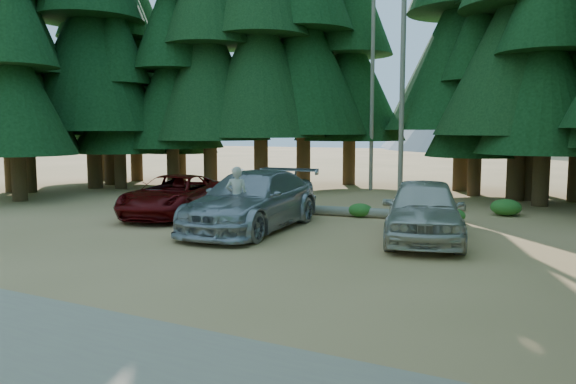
% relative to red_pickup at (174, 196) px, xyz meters
% --- Properties ---
extents(ground, '(160.00, 160.00, 0.00)m').
position_rel_red_pickup_xyz_m(ground, '(4.53, -4.25, -0.74)').
color(ground, '#9C7842').
rests_on(ground, ground).
extents(forest_belt_north, '(36.00, 7.00, 22.00)m').
position_rel_red_pickup_xyz_m(forest_belt_north, '(4.53, 10.75, -0.74)').
color(forest_belt_north, black).
rests_on(forest_belt_north, ground).
extents(snag_front, '(0.24, 0.24, 12.00)m').
position_rel_red_pickup_xyz_m(snag_front, '(5.33, 10.25, 5.26)').
color(snag_front, gray).
rests_on(snag_front, ground).
extents(snag_back, '(0.20, 0.20, 10.00)m').
position_rel_red_pickup_xyz_m(snag_back, '(3.33, 11.75, 4.26)').
color(snag_back, gray).
rests_on(snag_back, ground).
extents(mountain_peak, '(48.00, 50.00, 28.00)m').
position_rel_red_pickup_xyz_m(mountain_peak, '(1.94, 83.98, 11.97)').
color(mountain_peak, gray).
rests_on(mountain_peak, ground).
extents(red_pickup, '(3.70, 5.76, 1.48)m').
position_rel_red_pickup_xyz_m(red_pickup, '(0.00, 0.00, 0.00)').
color(red_pickup, '#550708').
rests_on(red_pickup, ground).
extents(silver_minivan_center, '(3.00, 6.41, 1.81)m').
position_rel_red_pickup_xyz_m(silver_minivan_center, '(3.93, -1.01, 0.17)').
color(silver_minivan_center, '#9C9FA4').
rests_on(silver_minivan_center, ground).
extents(silver_minivan_right, '(3.33, 5.52, 1.76)m').
position_rel_red_pickup_xyz_m(silver_minivan_right, '(9.12, -0.29, 0.14)').
color(silver_minivan_right, beige).
rests_on(silver_minivan_right, ground).
extents(frisbee_player, '(0.76, 0.62, 1.81)m').
position_rel_red_pickup_xyz_m(frisbee_player, '(4.13, -2.19, 0.42)').
color(frisbee_player, beige).
rests_on(frisbee_player, ground).
extents(log_left, '(4.01, 0.49, 0.29)m').
position_rel_red_pickup_xyz_m(log_left, '(0.01, 4.66, -0.60)').
color(log_left, gray).
rests_on(log_left, ground).
extents(log_mid, '(3.33, 0.48, 0.27)m').
position_rel_red_pickup_xyz_m(log_mid, '(7.45, 6.25, -0.60)').
color(log_mid, gray).
rests_on(log_mid, ground).
extents(log_right, '(5.39, 1.04, 0.35)m').
position_rel_red_pickup_xyz_m(log_right, '(6.86, 3.00, -0.57)').
color(log_right, gray).
rests_on(log_right, ground).
extents(shrub_far_left, '(1.02, 1.02, 0.56)m').
position_rel_red_pickup_xyz_m(shrub_far_left, '(-0.33, 4.15, -0.46)').
color(shrub_far_left, '#227122').
rests_on(shrub_far_left, ground).
extents(shrub_left, '(0.82, 0.82, 0.45)m').
position_rel_red_pickup_xyz_m(shrub_left, '(-0.01, 5.75, -0.51)').
color(shrub_left, '#227122').
rests_on(shrub_left, ground).
extents(shrub_center_left, '(0.88, 0.88, 0.48)m').
position_rel_red_pickup_xyz_m(shrub_center_left, '(6.03, 2.96, -0.50)').
color(shrub_center_left, '#227122').
rests_on(shrub_center_left, ground).
extents(shrub_center_right, '(0.97, 0.97, 0.54)m').
position_rel_red_pickup_xyz_m(shrub_center_right, '(7.90, 4.29, -0.47)').
color(shrub_center_right, '#227122').
rests_on(shrub_center_right, ground).
extents(shrub_right, '(0.92, 0.92, 0.51)m').
position_rel_red_pickup_xyz_m(shrub_right, '(9.20, 3.12, -0.48)').
color(shrub_right, '#227122').
rests_on(shrub_right, ground).
extents(shrub_far_right, '(1.09, 1.09, 0.60)m').
position_rel_red_pickup_xyz_m(shrub_far_right, '(10.61, 5.75, -0.44)').
color(shrub_far_right, '#227122').
rests_on(shrub_far_right, ground).
extents(shrub_edge_west, '(0.87, 0.87, 0.48)m').
position_rel_red_pickup_xyz_m(shrub_edge_west, '(-2.99, 1.25, -0.50)').
color(shrub_edge_west, '#227122').
rests_on(shrub_edge_west, ground).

